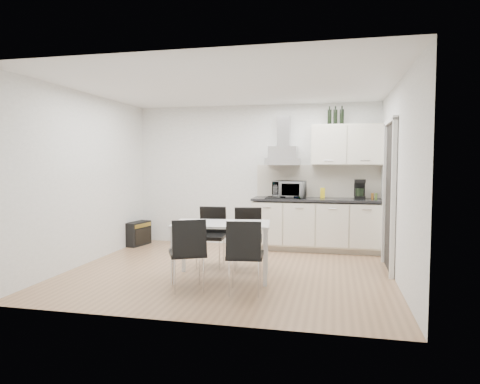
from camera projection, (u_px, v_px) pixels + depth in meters
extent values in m
plane|color=#A67E5A|center=(229.00, 271.00, 6.11)|extent=(4.50, 4.50, 0.00)
cube|color=white|center=(255.00, 176.00, 7.96)|extent=(4.50, 0.10, 2.60)
cube|color=white|center=(179.00, 189.00, 4.07)|extent=(4.50, 0.10, 2.60)
cube|color=white|center=(86.00, 179.00, 6.50)|extent=(0.10, 4.00, 2.60)
cube|color=white|center=(398.00, 182.00, 5.53)|extent=(0.10, 4.00, 2.60)
plane|color=white|center=(229.00, 86.00, 5.93)|extent=(4.50, 4.50, 0.00)
cube|color=white|center=(389.00, 197.00, 6.09)|extent=(0.08, 1.04, 2.10)
cube|color=beige|center=(316.00, 247.00, 7.55)|extent=(2.16, 0.52, 0.10)
cube|color=#ECE6CF|center=(316.00, 223.00, 7.48)|extent=(2.20, 0.60, 0.76)
cube|color=#232326|center=(316.00, 200.00, 7.44)|extent=(2.22, 0.64, 0.04)
cube|color=beige|center=(317.00, 181.00, 7.71)|extent=(2.20, 0.02, 0.58)
cube|color=#ECE6CF|center=(347.00, 145.00, 7.40)|extent=(1.20, 0.35, 0.70)
cube|color=silver|center=(283.00, 157.00, 7.61)|extent=(0.60, 0.46, 0.30)
cube|color=silver|center=(284.00, 132.00, 7.68)|extent=(0.22, 0.20, 0.55)
imported|color=silver|center=(289.00, 188.00, 7.52)|extent=(0.57, 0.36, 0.37)
cube|color=yellow|center=(323.00, 193.00, 7.52)|extent=(0.08, 0.04, 0.18)
cylinder|color=brown|center=(372.00, 196.00, 7.20)|extent=(0.04, 0.04, 0.11)
cylinder|color=#4C6626|center=(376.00, 196.00, 7.19)|extent=(0.04, 0.04, 0.11)
cylinder|color=black|center=(329.00, 116.00, 7.43)|extent=(0.07, 0.07, 0.32)
cylinder|color=black|center=(335.00, 115.00, 7.41)|extent=(0.07, 0.07, 0.32)
cylinder|color=black|center=(342.00, 115.00, 7.39)|extent=(0.07, 0.07, 0.32)
cube|color=white|center=(222.00, 224.00, 5.65)|extent=(1.35, 0.89, 0.03)
cube|color=white|center=(173.00, 256.00, 5.41)|extent=(0.06, 0.06, 0.72)
cube|color=white|center=(265.00, 258.00, 5.32)|extent=(0.06, 0.06, 0.72)
cube|color=white|center=(184.00, 247.00, 6.03)|extent=(0.06, 0.06, 0.72)
cube|color=white|center=(266.00, 248.00, 5.94)|extent=(0.06, 0.06, 0.72)
cube|color=black|center=(138.00, 233.00, 7.98)|extent=(0.32, 0.56, 0.44)
cube|color=gold|center=(144.00, 225.00, 7.94)|extent=(0.10, 0.47, 0.07)
cube|color=black|center=(183.00, 235.00, 8.24)|extent=(0.19, 0.17, 0.31)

